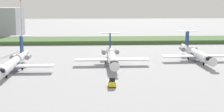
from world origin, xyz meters
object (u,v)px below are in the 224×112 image
object	(u,v)px
antenna_mast	(22,30)
baggage_tug	(112,82)
regional_jet_second	(112,56)
regional_jet_third	(196,53)
regional_jet_nearest	(14,62)

from	to	relation	value
antenna_mast	baggage_tug	size ratio (longest dim) A/B	6.25
regional_jet_second	antenna_mast	bearing A→B (deg)	137.99
regional_jet_third	antenna_mast	world-z (taller)	antenna_mast
regional_jet_nearest	regional_jet_third	size ratio (longest dim) A/B	1.00
regional_jet_nearest	regional_jet_second	bearing A→B (deg)	16.63
regional_jet_nearest	regional_jet_third	bearing A→B (deg)	13.42
regional_jet_second	baggage_tug	world-z (taller)	regional_jet_second
regional_jet_nearest	antenna_mast	xyz separation A→B (m)	(-6.40, 39.38, 5.82)
regional_jet_nearest	baggage_tug	size ratio (longest dim) A/B	9.69
antenna_mast	baggage_tug	world-z (taller)	antenna_mast
antenna_mast	baggage_tug	xyz separation A→B (m)	(33.17, -57.19, -7.36)
regional_jet_nearest	regional_jet_second	world-z (taller)	same
regional_jet_second	regional_jet_third	bearing A→B (deg)	10.14
antenna_mast	baggage_tug	bearing A→B (deg)	-59.89
regional_jet_second	baggage_tug	distance (m)	26.25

